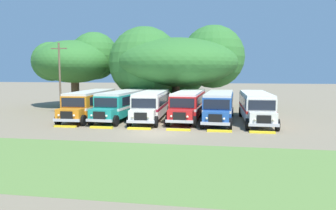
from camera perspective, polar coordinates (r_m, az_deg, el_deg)
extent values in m
plane|color=#84755B|center=(25.04, -2.36, -5.14)|extent=(220.00, 220.00, 0.00)
cube|color=olive|center=(17.19, -8.11, -10.40)|extent=(80.00, 9.65, 0.01)
cube|color=orange|center=(34.48, -13.59, 0.37)|extent=(2.81, 9.28, 2.10)
cube|color=white|center=(34.49, -13.58, 0.09)|extent=(2.84, 9.30, 0.24)
cube|color=black|center=(34.28, -11.44, 1.23)|extent=(0.31, 8.00, 0.80)
cube|color=black|center=(35.18, -15.36, 1.25)|extent=(0.31, 8.00, 0.80)
cube|color=beige|center=(34.38, -13.63, 2.30)|extent=(2.73, 9.18, 0.22)
cube|color=orange|center=(29.68, -17.22, -1.64)|extent=(2.25, 1.47, 1.05)
cube|color=black|center=(29.01, -17.83, -1.78)|extent=(1.10, 0.14, 0.70)
cube|color=#B7B7BC|center=(29.04, -17.84, -2.63)|extent=(2.41, 0.28, 0.24)
cube|color=black|center=(30.17, -16.75, 0.45)|extent=(2.20, 0.14, 0.84)
cube|color=white|center=(38.81, -11.14, 0.89)|extent=(0.90, 0.09, 1.30)
sphere|color=#EAE5C6|center=(28.68, -16.61, -1.83)|extent=(0.20, 0.20, 0.20)
sphere|color=#EAE5C6|center=(29.27, -19.11, -1.76)|extent=(0.20, 0.20, 0.20)
cylinder|color=black|center=(29.37, -14.98, -2.69)|extent=(0.31, 1.01, 1.00)
cylinder|color=black|center=(30.36, -19.17, -2.54)|extent=(0.31, 1.01, 1.00)
cylinder|color=black|center=(37.01, -10.15, -0.81)|extent=(0.31, 1.01, 1.00)
cylinder|color=black|center=(37.80, -13.62, -0.74)|extent=(0.31, 1.01, 1.00)
cube|color=teal|center=(33.58, -7.97, 0.34)|extent=(3.04, 9.33, 2.10)
cube|color=white|center=(33.60, -7.97, 0.05)|extent=(3.07, 9.35, 0.24)
cube|color=black|center=(33.39, -5.76, 1.19)|extent=(0.51, 7.99, 0.80)
cube|color=black|center=(34.28, -9.79, 1.26)|extent=(0.51, 7.99, 0.80)
cube|color=beige|center=(33.48, -8.00, 2.31)|extent=(2.95, 9.23, 0.22)
cube|color=teal|center=(28.78, -11.69, -1.73)|extent=(2.28, 1.53, 1.05)
cube|color=black|center=(28.11, -12.31, -1.88)|extent=(1.10, 0.16, 0.70)
cube|color=#B7B7BC|center=(28.14, -12.32, -2.75)|extent=(2.41, 0.34, 0.24)
cube|color=black|center=(29.27, -11.19, 0.43)|extent=(2.20, 0.19, 0.84)
cube|color=white|center=(37.93, -5.50, 0.86)|extent=(0.90, 0.11, 1.30)
sphere|color=#EAE5C6|center=(27.78, -11.04, -1.94)|extent=(0.20, 0.20, 0.20)
sphere|color=#EAE5C6|center=(28.37, -13.63, -1.84)|extent=(0.20, 0.20, 0.20)
cylinder|color=black|center=(28.47, -9.38, -2.84)|extent=(0.34, 1.01, 1.00)
cylinder|color=black|center=(29.45, -13.71, -2.63)|extent=(0.34, 1.01, 1.00)
cylinder|color=black|center=(36.13, -4.48, -0.90)|extent=(0.34, 1.01, 1.00)
cylinder|color=black|center=(36.90, -8.04, -0.79)|extent=(0.34, 1.01, 1.00)
cube|color=silver|center=(32.74, -2.84, 0.24)|extent=(2.93, 9.31, 2.10)
cube|color=maroon|center=(32.76, -2.83, -0.05)|extent=(2.96, 9.33, 0.24)
cube|color=black|center=(32.80, -0.57, 1.14)|extent=(0.41, 7.99, 0.80)
cube|color=black|center=(33.22, -4.92, 1.18)|extent=(0.41, 7.99, 0.80)
cube|color=silver|center=(32.64, -2.85, 2.27)|extent=(2.84, 9.20, 0.22)
cube|color=silver|center=(27.63, -4.65, -1.94)|extent=(2.26, 1.50, 1.05)
cube|color=black|center=(26.91, -4.96, -2.11)|extent=(1.10, 0.15, 0.70)
cube|color=#B7B7BC|center=(26.93, -4.97, -3.03)|extent=(2.41, 0.31, 0.24)
cube|color=black|center=(28.16, -4.40, 0.31)|extent=(2.20, 0.16, 0.84)
cube|color=maroon|center=(37.29, -1.66, 0.79)|extent=(0.90, 0.10, 1.30)
sphere|color=#EAE5C6|center=(26.73, -3.51, -2.15)|extent=(0.20, 0.20, 0.20)
sphere|color=#EAE5C6|center=(27.01, -6.44, -2.09)|extent=(0.20, 0.20, 0.20)
cylinder|color=black|center=(27.59, -2.16, -3.04)|extent=(0.33, 1.01, 1.00)
cylinder|color=black|center=(28.06, -7.01, -2.93)|extent=(0.33, 1.01, 1.00)
cylinder|color=black|center=(35.64, -0.12, -0.98)|extent=(0.33, 1.01, 1.00)
cylinder|color=black|center=(36.00, -3.92, -0.92)|extent=(0.33, 1.01, 1.00)
cube|color=red|center=(32.85, 3.81, 0.26)|extent=(2.85, 9.29, 2.10)
cube|color=white|center=(32.86, 3.80, -0.04)|extent=(2.88, 9.31, 0.24)
cube|color=black|center=(32.95, 6.07, 1.13)|extent=(0.34, 8.00, 0.80)
cube|color=black|center=(33.29, 1.71, 1.21)|extent=(0.34, 8.00, 0.80)
cube|color=silver|center=(32.75, 3.82, 2.27)|extent=(2.76, 9.19, 0.22)
cube|color=red|center=(27.70, 2.31, -1.91)|extent=(2.25, 1.48, 1.05)
cube|color=black|center=(26.98, 2.06, -2.07)|extent=(1.10, 0.14, 0.70)
cube|color=#B7B7BC|center=(27.00, 2.04, -2.98)|extent=(2.41, 0.29, 0.24)
cube|color=black|center=(28.24, 2.54, 0.34)|extent=(2.20, 0.14, 0.84)
cube|color=white|center=(37.42, 4.76, 0.79)|extent=(0.90, 0.09, 1.30)
sphere|color=#EAE5C6|center=(26.82, 3.52, -2.12)|extent=(0.20, 0.20, 0.20)
sphere|color=#EAE5C6|center=(27.05, 0.58, -2.04)|extent=(0.20, 0.20, 0.20)
cylinder|color=black|center=(27.71, 4.80, -3.02)|extent=(0.32, 1.01, 1.00)
cylinder|color=black|center=(28.09, -0.08, -2.87)|extent=(0.32, 1.01, 1.00)
cylinder|color=black|center=(35.79, 6.35, -0.98)|extent=(0.32, 1.01, 1.00)
cylinder|color=black|center=(36.09, 2.55, -0.89)|extent=(0.32, 1.01, 1.00)
cube|color=#23519E|center=(32.02, 9.26, 0.04)|extent=(2.97, 9.32, 2.10)
cube|color=silver|center=(32.04, 9.25, -0.26)|extent=(3.00, 9.34, 0.24)
cube|color=black|center=(32.23, 11.56, 0.93)|extent=(0.45, 7.99, 0.80)
cube|color=black|center=(32.36, 7.06, 1.03)|extent=(0.45, 7.99, 0.80)
cube|color=beige|center=(31.92, 9.29, 2.11)|extent=(2.88, 9.21, 0.22)
cube|color=#23519E|center=(26.83, 8.62, -2.23)|extent=(2.27, 1.51, 1.05)
cube|color=black|center=(26.10, 8.52, -2.41)|extent=(1.10, 0.16, 0.70)
cube|color=#B7B7BC|center=(26.13, 8.50, -3.35)|extent=(2.41, 0.32, 0.24)
cube|color=black|center=(27.37, 8.75, 0.09)|extent=(2.20, 0.17, 0.84)
cube|color=silver|center=(36.62, 9.65, 0.61)|extent=(0.90, 0.11, 1.30)
sphere|color=#EAE5C6|center=(26.01, 10.05, -2.46)|extent=(0.20, 0.20, 0.20)
sphere|color=#EAE5C6|center=(26.10, 6.98, -2.38)|extent=(0.20, 0.20, 0.20)
cylinder|color=black|center=(26.96, 11.17, -3.37)|extent=(0.33, 1.01, 1.00)
cylinder|color=black|center=(27.11, 6.08, -3.23)|extent=(0.33, 1.01, 1.00)
cylinder|color=black|center=(35.08, 11.45, -1.21)|extent=(0.33, 1.01, 1.00)
cylinder|color=black|center=(35.20, 7.54, -1.12)|extent=(0.33, 1.01, 1.00)
cube|color=silver|center=(32.18, 15.46, -0.07)|extent=(2.57, 9.22, 2.10)
cube|color=red|center=(32.20, 15.45, -0.37)|extent=(2.60, 9.24, 0.24)
cube|color=black|center=(32.60, 17.65, 0.82)|extent=(0.10, 8.00, 0.80)
cube|color=black|center=(32.31, 13.19, 0.90)|extent=(0.10, 8.00, 0.80)
cube|color=silver|center=(32.09, 15.52, 1.99)|extent=(2.49, 9.12, 0.22)
cube|color=silver|center=(27.03, 16.69, -2.36)|extent=(2.21, 1.42, 1.05)
cube|color=black|center=(26.30, 16.90, -2.54)|extent=(1.10, 0.11, 0.70)
cube|color=#B7B7BC|center=(26.33, 16.89, -3.48)|extent=(2.40, 0.22, 0.24)
cube|color=black|center=(27.56, 16.57, -0.05)|extent=(2.20, 0.08, 0.84)
cube|color=red|center=(36.77, 14.65, 0.52)|extent=(0.90, 0.07, 1.30)
sphere|color=#EAE5C6|center=(26.36, 18.43, -2.57)|extent=(0.20, 0.20, 0.20)
sphere|color=#EAE5C6|center=(26.16, 15.40, -2.54)|extent=(0.20, 0.20, 0.20)
cylinder|color=black|center=(27.39, 19.12, -3.44)|extent=(0.29, 1.00, 1.00)
cylinder|color=black|center=(27.07, 14.10, -3.40)|extent=(0.29, 1.00, 1.00)
cylinder|color=black|center=(35.41, 16.80, -1.28)|extent=(0.29, 1.00, 1.00)
cylinder|color=black|center=(35.16, 12.93, -1.23)|extent=(0.29, 1.00, 1.00)
cube|color=yellow|center=(29.22, -18.04, -3.67)|extent=(2.00, 0.36, 0.15)
cube|color=yellow|center=(27.84, -11.90, -3.97)|extent=(2.00, 0.36, 0.15)
cube|color=yellow|center=(26.82, -5.22, -4.25)|extent=(2.00, 0.36, 0.15)
cube|color=yellow|center=(26.19, 1.90, -4.47)|extent=(2.00, 0.36, 0.15)
cube|color=yellow|center=(25.98, 9.25, -4.64)|extent=(2.00, 0.36, 0.15)
cube|color=yellow|center=(26.19, 16.61, -4.73)|extent=(2.00, 0.36, 0.15)
cylinder|color=brown|center=(41.31, 1.44, 1.87)|extent=(0.97, 0.97, 3.71)
ellipsoid|color=#33702D|center=(41.22, 1.45, 7.67)|extent=(15.77, 16.05, 6.19)
sphere|color=#33702D|center=(42.85, 8.12, 8.60)|extent=(8.31, 8.31, 8.31)
sphere|color=#33702D|center=(40.77, -4.19, 7.61)|extent=(9.12, 9.12, 9.12)
sphere|color=#33702D|center=(46.55, 2.38, 6.57)|extent=(7.83, 7.83, 7.83)
cylinder|color=brown|center=(45.34, -16.35, 2.22)|extent=(1.09, 1.09, 4.05)
ellipsoid|color=#33702D|center=(45.27, -16.51, 7.49)|extent=(10.23, 11.01, 5.73)
sphere|color=#33702D|center=(45.25, -13.08, 8.60)|extent=(6.53, 6.53, 6.53)
sphere|color=#33702D|center=(45.81, -20.22, 7.37)|extent=(5.25, 5.25, 5.25)
sphere|color=#33702D|center=(47.92, -15.02, 8.41)|extent=(5.30, 5.30, 5.30)
cylinder|color=brown|center=(35.88, -18.89, 4.27)|extent=(0.20, 0.20, 7.89)
cube|color=brown|center=(35.96, -19.07, 9.60)|extent=(1.80, 0.12, 0.12)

